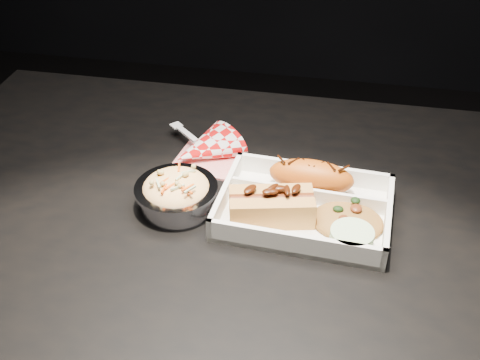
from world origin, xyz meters
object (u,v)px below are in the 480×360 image
dining_table (258,263)px  napkin_fork (204,149)px  fried_pastry (311,176)px  hotdog (272,204)px  foil_coleslaw_cup (176,192)px  food_tray (304,210)px

dining_table → napkin_fork: size_ratio=7.84×
fried_pastry → napkin_fork: napkin_fork is taller
dining_table → hotdog: bearing=-6.8°
hotdog → foil_coleslaw_cup: bearing=164.2°
dining_table → fried_pastry: 0.16m
hotdog → napkin_fork: size_ratio=0.86×
dining_table → food_tray: food_tray is taller
fried_pastry → hotdog: (-0.05, -0.08, -0.00)m
napkin_fork → fried_pastry: bearing=22.5°
foil_coleslaw_cup → napkin_fork: (0.01, 0.14, -0.01)m
food_tray → hotdog: size_ratio=1.97×
food_tray → hotdog: bearing=-149.2°
hotdog → foil_coleslaw_cup: (-0.15, 0.01, -0.00)m
hotdog → foil_coleslaw_cup: 0.15m
fried_pastry → hotdog: 0.09m
dining_table → hotdog: 0.13m
hotdog → foil_coleslaw_cup: hotdog is taller
food_tray → napkin_fork: (-0.18, 0.12, 0.01)m
dining_table → fried_pastry: size_ratio=9.07×
dining_table → food_tray: bearing=18.4°
food_tray → fried_pastry: bearing=90.0°
food_tray → hotdog: hotdog is taller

